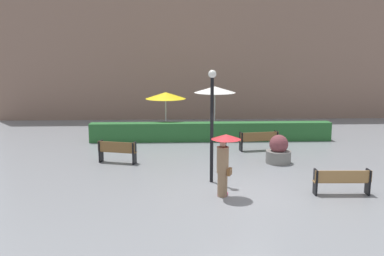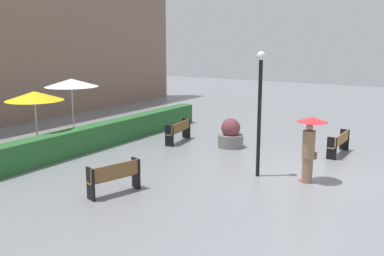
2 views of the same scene
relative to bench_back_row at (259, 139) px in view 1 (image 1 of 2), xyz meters
name	(u,v)px [view 1 (image 1 of 2)]	position (x,y,z in m)	size (l,w,h in m)	color
ground_plane	(240,194)	(-1.78, -6.13, -0.53)	(60.00, 60.00, 0.00)	gray
bench_back_row	(259,139)	(0.00, 0.00, 0.00)	(1.87, 0.65, 0.89)	brown
bench_near_right	(342,180)	(1.48, -6.34, -0.03)	(1.83, 0.42, 0.84)	#9E7242
bench_far_left	(117,150)	(-6.31, -2.02, 0.01)	(1.63, 0.78, 0.91)	brown
pedestrian_with_umbrella	(224,157)	(-2.36, -6.33, 0.77)	(0.93, 0.93, 2.04)	#8C6B4C
planter_pot	(279,151)	(0.38, -2.27, -0.02)	(1.03, 1.03, 1.19)	slate
lamp_post	(212,114)	(-2.62, -4.77, 1.90)	(0.28, 0.28, 3.97)	black
patio_umbrella_yellow	(166,96)	(-4.40, 3.62, 1.69)	(2.17, 2.17, 2.40)	silver
patio_umbrella_white	(215,90)	(-1.66, 4.58, 1.91)	(2.34, 2.34, 2.62)	silver
hedge_strip	(211,132)	(-2.06, 2.27, -0.05)	(12.39, 0.70, 0.96)	#28602D
building_facade	(206,46)	(-1.78, 9.87, 4.35)	(28.00, 1.20, 9.77)	#846656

